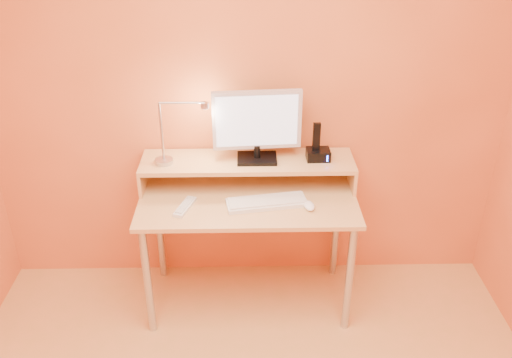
{
  "coord_description": "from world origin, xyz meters",
  "views": [
    {
      "loc": [
        -0.01,
        -1.47,
        2.3
      ],
      "look_at": [
        0.04,
        1.13,
        0.87
      ],
      "focal_mm": 39.18,
      "sensor_mm": 36.0,
      "label": 1
    }
  ],
  "objects_px": {
    "monitor_panel": "(257,120)",
    "lamp_base": "(164,161)",
    "phone_dock": "(318,154)",
    "keyboard": "(267,203)",
    "mouse": "(309,206)",
    "remote_control": "(185,207)"
  },
  "relations": [
    {
      "from": "phone_dock",
      "to": "remote_control",
      "type": "bearing_deg",
      "value": -162.51
    },
    {
      "from": "monitor_panel",
      "to": "mouse",
      "type": "relative_size",
      "value": 4.98
    },
    {
      "from": "mouse",
      "to": "monitor_panel",
      "type": "bearing_deg",
      "value": 127.85
    },
    {
      "from": "remote_control",
      "to": "lamp_base",
      "type": "bearing_deg",
      "value": 138.16
    },
    {
      "from": "phone_dock",
      "to": "mouse",
      "type": "bearing_deg",
      "value": -106.22
    },
    {
      "from": "monitor_panel",
      "to": "phone_dock",
      "type": "relative_size",
      "value": 3.74
    },
    {
      "from": "lamp_base",
      "to": "mouse",
      "type": "distance_m",
      "value": 0.84
    },
    {
      "from": "monitor_panel",
      "to": "remote_control",
      "type": "bearing_deg",
      "value": -150.6
    },
    {
      "from": "phone_dock",
      "to": "mouse",
      "type": "distance_m",
      "value": 0.32
    },
    {
      "from": "monitor_panel",
      "to": "lamp_base",
      "type": "height_order",
      "value": "monitor_panel"
    },
    {
      "from": "monitor_panel",
      "to": "mouse",
      "type": "bearing_deg",
      "value": -49.46
    },
    {
      "from": "phone_dock",
      "to": "keyboard",
      "type": "bearing_deg",
      "value": -144.56
    },
    {
      "from": "lamp_base",
      "to": "phone_dock",
      "type": "distance_m",
      "value": 0.86
    },
    {
      "from": "remote_control",
      "to": "keyboard",
      "type": "bearing_deg",
      "value": 22.37
    },
    {
      "from": "mouse",
      "to": "remote_control",
      "type": "height_order",
      "value": "mouse"
    },
    {
      "from": "monitor_panel",
      "to": "remote_control",
      "type": "distance_m",
      "value": 0.61
    },
    {
      "from": "keyboard",
      "to": "remote_control",
      "type": "height_order",
      "value": "keyboard"
    },
    {
      "from": "lamp_base",
      "to": "phone_dock",
      "type": "xyz_separation_m",
      "value": [
        0.86,
        0.03,
        0.02
      ]
    },
    {
      "from": "monitor_panel",
      "to": "lamp_base",
      "type": "xyz_separation_m",
      "value": [
        -0.52,
        -0.04,
        -0.23
      ]
    },
    {
      "from": "keyboard",
      "to": "remote_control",
      "type": "relative_size",
      "value": 2.16
    },
    {
      "from": "monitor_panel",
      "to": "mouse",
      "type": "height_order",
      "value": "monitor_panel"
    },
    {
      "from": "monitor_panel",
      "to": "lamp_base",
      "type": "relative_size",
      "value": 4.87
    }
  ]
}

